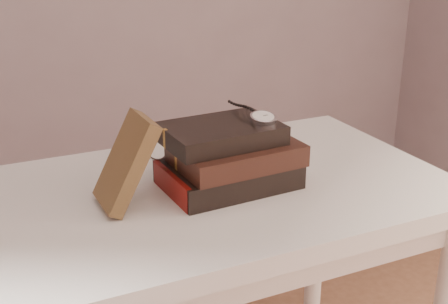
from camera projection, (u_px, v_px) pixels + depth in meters
name	position (u px, v px, depth m)	size (l,w,h in m)	color
table	(210.00, 225.00, 1.26)	(1.00, 0.60, 0.75)	silver
book_stack	(229.00, 157.00, 1.21)	(0.28, 0.20, 0.13)	black
journal	(126.00, 162.00, 1.11)	(0.03, 0.11, 0.19)	#442F1A
pocket_watch	(261.00, 117.00, 1.20)	(0.06, 0.16, 0.02)	silver
eyeglasses	(169.00, 145.00, 1.23)	(0.12, 0.13, 0.05)	silver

